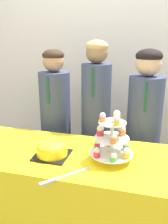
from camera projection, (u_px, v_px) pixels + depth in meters
wall_back at (108, 51)px, 2.43m from camera, size 9.00×0.06×2.70m
table at (73, 204)px, 1.63m from camera, size 1.61×0.61×0.77m
round_cake at (52, 148)px, 1.47m from camera, size 0.21×0.21×0.11m
cake_knife at (57, 179)px, 1.24m from camera, size 0.22×0.24×0.01m
cupcake_stand at (112, 139)px, 1.40m from camera, size 0.26×0.26×0.30m
student_0 at (56, 132)px, 2.12m from camera, size 0.26×0.27×1.40m
student_1 at (96, 132)px, 2.02m from camera, size 0.24×0.25×1.47m
student_2 at (142, 140)px, 1.93m from camera, size 0.27×0.28×1.41m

